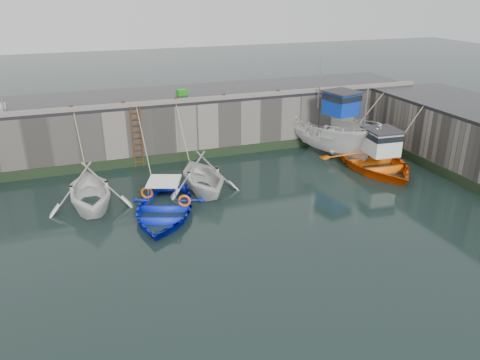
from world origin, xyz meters
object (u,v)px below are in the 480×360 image
object	(u,v)px
bollard_c	(176,100)
boat_far_orange	(373,160)
ladder	(137,137)
boat_far_white	(331,133)
bollard_a	(71,108)
boat_near_white	(92,207)
fish_crate	(182,92)
bollard_b	(123,104)
boat_near_blue	(164,215)
bollard_e	(278,92)
boat_near_blacktrim	(203,191)
bollard_d	(224,96)

from	to	relation	value
bollard_c	boat_far_orange	bearing A→B (deg)	-26.25
ladder	boat_far_white	world-z (taller)	boat_far_white
bollard_a	boat_near_white	bearing A→B (deg)	-86.21
boat_near_white	fish_crate	bearing A→B (deg)	47.68
fish_crate	bollard_b	world-z (taller)	fish_crate
boat_near_white	bollard_a	bearing A→B (deg)	93.18
ladder	boat_near_white	bearing A→B (deg)	-122.15
boat_near_blue	bollard_e	size ratio (longest dim) A/B	17.65
boat_far_white	bollard_a	distance (m)	13.86
boat_near_blue	ladder	bearing A→B (deg)	110.87
boat_near_blue	fish_crate	distance (m)	9.11
boat_near_white	boat_near_blacktrim	world-z (taller)	boat_near_white
fish_crate	bollard_d	xyz separation A→B (m)	(1.93, -1.62, -0.02)
bollard_c	bollard_e	xyz separation A→B (m)	(5.80, 0.00, 0.00)
boat_near_blue	boat_near_blacktrim	xyz separation A→B (m)	(2.20, 1.81, 0.00)
boat_near_blacktrim	bollard_c	size ratio (longest dim) A/B	14.75
ladder	fish_crate	bearing A→B (deg)	34.32
boat_near_blue	boat_near_blacktrim	bearing A→B (deg)	59.49
boat_near_white	boat_far_orange	distance (m)	14.20
boat_near_blacktrim	bollard_e	bearing A→B (deg)	35.68
bollard_b	boat_far_white	bearing A→B (deg)	-8.97
boat_near_blue	boat_near_blacktrim	size ratio (longest dim) A/B	1.20
bollard_d	bollard_c	bearing A→B (deg)	180.00
boat_near_white	bollard_e	distance (m)	12.11
boat_near_blacktrim	bollard_b	xyz separation A→B (m)	(-2.79, 4.58, 3.30)
boat_near_white	boat_far_white	size ratio (longest dim) A/B	0.59
fish_crate	bollard_b	bearing A→B (deg)	-170.78
boat_near_blacktrim	boat_near_blue	bearing A→B (deg)	-143.55
bollard_a	bollard_d	xyz separation A→B (m)	(7.80, 0.00, 0.00)
bollard_a	bollard_b	xyz separation A→B (m)	(2.50, 0.00, 0.00)
bollard_a	bollard_b	bearing A→B (deg)	0.00
bollard_c	bollard_e	size ratio (longest dim) A/B	1.00
boat_far_white	fish_crate	distance (m)	8.69
boat_far_white	bollard_c	xyz separation A→B (m)	(-8.38, 1.75, 2.17)
bollard_d	bollard_e	size ratio (longest dim) A/B	1.00
boat_far_orange	bollard_a	bearing A→B (deg)	166.53
boat_near_blue	fish_crate	bearing A→B (deg)	90.87
ladder	bollard_e	world-z (taller)	bollard_e
ladder	boat_near_blacktrim	world-z (taller)	ladder
boat_near_white	bollard_a	world-z (taller)	bollard_a
bollard_b	bollard_e	world-z (taller)	same
boat_near_white	boat_far_orange	xyz separation A→B (m)	(14.19, 0.04, 0.41)
boat_near_blue	boat_far_white	world-z (taller)	boat_far_white
bollard_b	bollard_d	xyz separation A→B (m)	(5.30, 0.00, 0.00)
boat_near_white	boat_near_blue	xyz separation A→B (m)	(2.79, -1.77, 0.00)
boat_near_blue	fish_crate	size ratio (longest dim) A/B	9.13
boat_near_blue	bollard_e	distance (m)	10.69
boat_near_white	bollard_b	bearing A→B (deg)	63.99
fish_crate	bollard_e	world-z (taller)	fish_crate
boat_near_white	bollard_e	xyz separation A→B (m)	(10.69, 4.62, 3.30)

